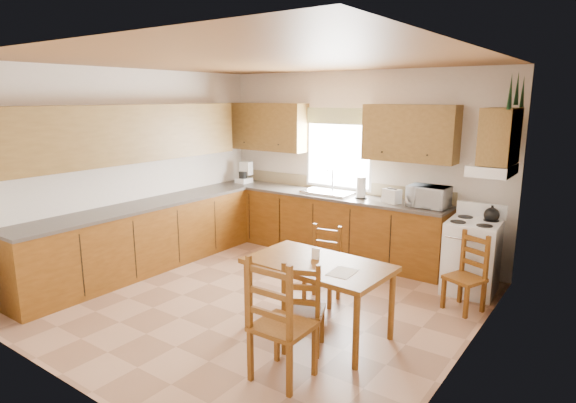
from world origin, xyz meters
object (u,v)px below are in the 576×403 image
Objects in this scene: stove at (472,258)px; chair_far_left at (322,266)px; chair_far_right at (465,273)px; chair_near_left at (304,305)px; dining_table at (318,298)px; microwave at (428,197)px; chair_near_right at (283,318)px.

stove is 0.99× the size of chair_far_left.
chair_far_right is (0.09, -0.58, -0.00)m from stove.
stove is 0.98× the size of chair_near_left.
stove is 2.19m from dining_table.
chair_far_right is (0.97, 1.73, -0.01)m from chair_near_left.
chair_near_right is at bearing -89.76° from microwave.
chair_far_right is at bearing 17.33° from chair_far_left.
microwave is 0.34× the size of dining_table.
dining_table is 1.58× the size of chair_near_left.
stove is 1.00× the size of chair_far_right.
chair_far_right is at bearing 55.93° from dining_table.
chair_far_left is at bearing -138.56° from stove.
microwave is 1.30m from chair_far_right.
stove reaches higher than dining_table.
chair_near_left is 1.02× the size of chair_far_right.
chair_far_left reaches higher than chair_far_right.
chair_near_right is at bearing -79.85° from chair_far_left.
stove is at bearing -105.79° from chair_near_right.
chair_near_right reaches higher than stove.
chair_far_left is (-0.64, -1.57, -0.62)m from microwave.
chair_near_right reaches higher than dining_table.
stove is 1.85m from chair_far_left.
chair_near_left reaches higher than chair_far_left.
chair_near_right is (-0.09, -3.08, -0.52)m from microwave.
stove is at bearing -134.29° from chair_near_left.
dining_table is at bearing -103.55° from chair_near_left.
dining_table is 1.59× the size of chair_far_left.
microwave is 1.81m from chair_far_left.
chair_far_left reaches higher than dining_table.
chair_near_right reaches higher than chair_far_left.
stove and chair_far_right have the same top height.
chair_far_left is (-0.56, 1.51, -0.10)m from chair_near_right.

